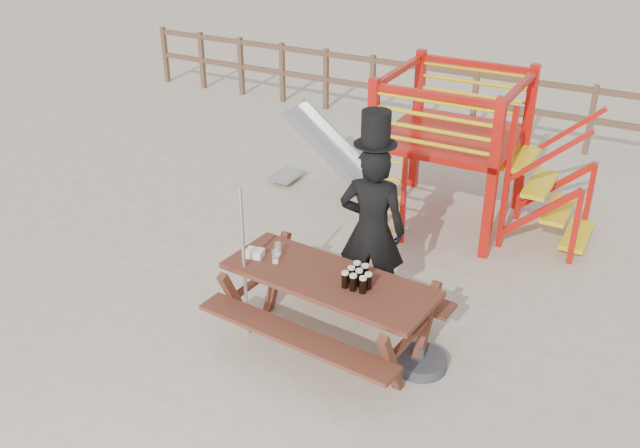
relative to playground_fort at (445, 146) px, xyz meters
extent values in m
plane|color=beige|center=(-0.12, -3.58, -1.07)|extent=(60.00, 60.00, 0.00)
cube|color=brown|center=(-0.12, 3.42, 0.03)|extent=(15.00, 0.06, 0.10)
cube|color=brown|center=(-0.12, 3.42, -0.47)|extent=(15.00, 0.06, 0.10)
cube|color=brown|center=(-7.62, 3.42, -0.47)|extent=(0.09, 0.09, 1.20)
cube|color=brown|center=(-6.62, 3.42, -0.47)|extent=(0.09, 0.09, 1.20)
cube|color=brown|center=(-5.62, 3.42, -0.47)|extent=(0.09, 0.09, 1.20)
cube|color=brown|center=(-4.62, 3.42, -0.47)|extent=(0.09, 0.09, 1.20)
cube|color=brown|center=(-3.62, 3.42, -0.47)|extent=(0.09, 0.09, 1.20)
cube|color=brown|center=(-2.62, 3.42, -0.47)|extent=(0.09, 0.09, 1.20)
cube|color=brown|center=(-1.62, 3.42, -0.47)|extent=(0.09, 0.09, 1.20)
cube|color=brown|center=(-0.62, 3.42, -0.47)|extent=(0.09, 0.09, 1.20)
cube|color=brown|center=(0.38, 3.42, -0.47)|extent=(0.09, 0.09, 1.20)
cube|color=brown|center=(1.38, 3.42, -0.47)|extent=(0.09, 0.09, 1.20)
cube|color=#B6130C|center=(-0.72, -0.78, -0.02)|extent=(0.12, 0.12, 2.10)
cube|color=#B6130C|center=(0.88, -0.78, -0.02)|extent=(0.12, 0.12, 2.10)
cube|color=#B6130C|center=(-0.72, 0.82, -0.02)|extent=(0.12, 0.12, 2.10)
cube|color=#B6130C|center=(0.88, 0.82, -0.02)|extent=(0.12, 0.12, 2.10)
cube|color=#B6130C|center=(0.08, 0.02, 0.13)|extent=(1.72, 1.72, 0.08)
cube|color=#B6130C|center=(0.08, -0.78, 0.93)|extent=(1.60, 0.08, 0.08)
cube|color=#B6130C|center=(0.08, 0.82, 0.93)|extent=(1.60, 0.08, 0.08)
cube|color=#B6130C|center=(-0.72, 0.02, 0.93)|extent=(0.08, 1.60, 0.08)
cube|color=#B6130C|center=(0.88, 0.02, 0.93)|extent=(0.08, 1.60, 0.08)
cylinder|color=yellow|center=(0.08, -0.78, 0.31)|extent=(1.50, 0.05, 0.05)
cylinder|color=yellow|center=(0.08, 0.82, 0.31)|extent=(1.50, 0.05, 0.05)
cylinder|color=yellow|center=(0.08, -0.78, 0.49)|extent=(1.50, 0.05, 0.05)
cylinder|color=yellow|center=(0.08, 0.82, 0.49)|extent=(1.50, 0.05, 0.05)
cylinder|color=yellow|center=(0.08, -0.78, 0.67)|extent=(1.50, 0.05, 0.05)
cylinder|color=yellow|center=(0.08, 0.82, 0.67)|extent=(1.50, 0.05, 0.05)
cylinder|color=yellow|center=(0.08, -0.78, 0.85)|extent=(1.50, 0.05, 0.05)
cylinder|color=yellow|center=(0.08, 0.82, 0.85)|extent=(1.50, 0.05, 0.05)
cube|color=#B6130C|center=(-0.55, -0.93, -0.47)|extent=(0.06, 0.06, 1.20)
cube|color=#B6130C|center=(-0.19, -0.93, -0.47)|extent=(0.06, 0.06, 1.20)
cylinder|color=yellow|center=(-0.37, -0.93, -0.92)|extent=(0.36, 0.04, 0.04)
cylinder|color=yellow|center=(-0.37, -0.93, -0.68)|extent=(0.36, 0.04, 0.04)
cylinder|color=yellow|center=(-0.37, -0.93, -0.44)|extent=(0.36, 0.04, 0.04)
cylinder|color=yellow|center=(-0.37, -0.93, -0.20)|extent=(0.36, 0.04, 0.04)
cylinder|color=yellow|center=(-0.37, -0.93, 0.04)|extent=(0.36, 0.04, 0.04)
cube|color=yellow|center=(1.03, 0.02, 0.01)|extent=(0.30, 0.90, 0.06)
cube|color=yellow|center=(1.31, 0.02, -0.29)|extent=(0.30, 0.90, 0.06)
cube|color=yellow|center=(1.59, 0.02, -0.59)|extent=(0.30, 0.90, 0.06)
cube|color=yellow|center=(1.87, 0.02, -0.89)|extent=(0.30, 0.90, 0.06)
cube|color=#B6130C|center=(1.43, -0.43, -0.47)|extent=(0.95, 0.08, 0.86)
cube|color=#B6130C|center=(1.43, 0.47, -0.47)|extent=(0.95, 0.08, 0.86)
cube|color=#B7BABE|center=(-1.62, 0.02, -0.45)|extent=(1.53, 0.55, 1.21)
cube|color=#B7BABE|center=(-1.62, -0.25, -0.41)|extent=(1.58, 0.04, 1.28)
cube|color=#B7BABE|center=(-1.62, 0.29, -0.41)|extent=(1.58, 0.04, 1.28)
cube|color=#B7BABE|center=(-2.52, 0.02, -0.97)|extent=(0.35, 0.55, 0.05)
cube|color=brown|center=(-0.01, -3.35, -0.26)|extent=(2.24, 1.02, 0.05)
cube|color=brown|center=(-0.06, -3.94, -0.58)|extent=(2.19, 0.51, 0.04)
cube|color=brown|center=(0.05, -2.76, -0.58)|extent=(2.19, 0.51, 0.04)
cube|color=brown|center=(-0.93, -3.26, -0.68)|extent=(0.21, 1.30, 0.78)
cube|color=brown|center=(0.91, -3.44, -0.68)|extent=(0.21, 1.30, 0.78)
imported|color=black|center=(0.07, -2.51, -0.09)|extent=(0.81, 0.62, 1.97)
cube|color=#0B7B0F|center=(0.04, -2.35, 0.15)|extent=(0.08, 0.04, 0.46)
cylinder|color=black|center=(0.07, -2.51, 0.90)|extent=(0.45, 0.45, 0.01)
cylinder|color=black|center=(0.07, -2.51, 1.08)|extent=(0.30, 0.30, 0.34)
cube|color=white|center=(0.04, -2.36, 1.20)|extent=(0.15, 0.04, 0.04)
cylinder|color=#B2B2B7|center=(-0.86, -3.58, -0.21)|extent=(0.04, 0.04, 1.73)
cylinder|color=#38383D|center=(0.97, -3.23, -1.01)|extent=(0.53, 0.53, 0.12)
cylinder|color=#38383D|center=(0.97, -3.23, -0.90)|extent=(0.06, 0.06, 0.10)
cube|color=white|center=(-0.87, -3.36, -0.19)|extent=(0.20, 0.17, 0.08)
cylinder|color=black|center=(0.22, -3.44, -0.16)|extent=(0.07, 0.07, 0.15)
cylinder|color=#F5E6C8|center=(0.22, -3.44, -0.07)|extent=(0.07, 0.07, 0.02)
cylinder|color=black|center=(0.31, -3.45, -0.16)|extent=(0.07, 0.07, 0.15)
cylinder|color=#F5E6C8|center=(0.31, -3.45, -0.07)|extent=(0.07, 0.07, 0.02)
cylinder|color=black|center=(0.41, -3.44, -0.16)|extent=(0.07, 0.07, 0.15)
cylinder|color=#F5E6C8|center=(0.41, -3.44, -0.07)|extent=(0.07, 0.07, 0.02)
cylinder|color=black|center=(0.23, -3.33, -0.16)|extent=(0.07, 0.07, 0.15)
cylinder|color=#F5E6C8|center=(0.23, -3.33, -0.07)|extent=(0.07, 0.07, 0.02)
cylinder|color=black|center=(0.32, -3.34, -0.16)|extent=(0.07, 0.07, 0.15)
cylinder|color=#F5E6C8|center=(0.32, -3.34, -0.07)|extent=(0.07, 0.07, 0.02)
cylinder|color=black|center=(0.42, -3.36, -0.16)|extent=(0.07, 0.07, 0.15)
cylinder|color=#F5E6C8|center=(0.42, -3.36, -0.07)|extent=(0.07, 0.07, 0.02)
cylinder|color=black|center=(0.24, -3.22, -0.16)|extent=(0.07, 0.07, 0.15)
cylinder|color=#F5E6C8|center=(0.24, -3.22, -0.07)|extent=(0.07, 0.07, 0.02)
cylinder|color=black|center=(0.33, -3.23, -0.16)|extent=(0.07, 0.07, 0.15)
cylinder|color=#F5E6C8|center=(0.33, -3.23, -0.07)|extent=(0.07, 0.07, 0.02)
cylinder|color=silver|center=(-0.67, -3.22, -0.16)|extent=(0.07, 0.07, 0.15)
cylinder|color=#F5E6C8|center=(-0.67, -3.22, -0.22)|extent=(0.06, 0.06, 0.02)
cylinder|color=silver|center=(-0.62, -3.37, -0.16)|extent=(0.07, 0.07, 0.15)
cylinder|color=#F5E6C8|center=(-0.62, -3.37, -0.22)|extent=(0.06, 0.06, 0.02)
camera|label=1|loc=(2.77, -8.68, 3.53)|focal=40.00mm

